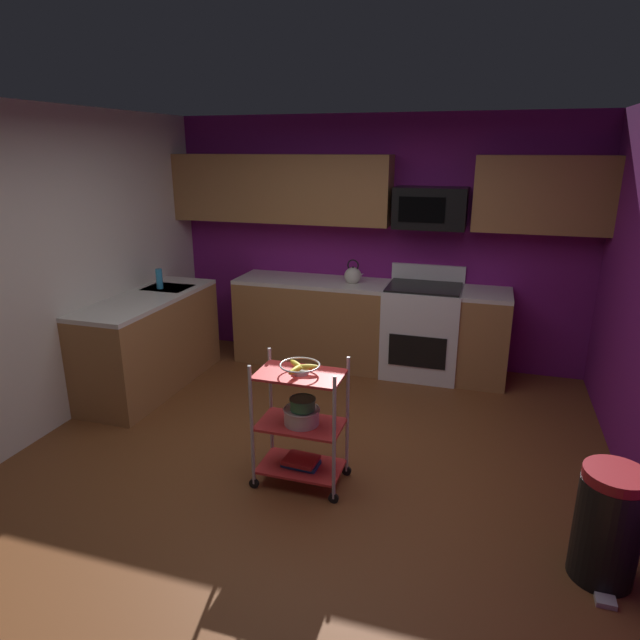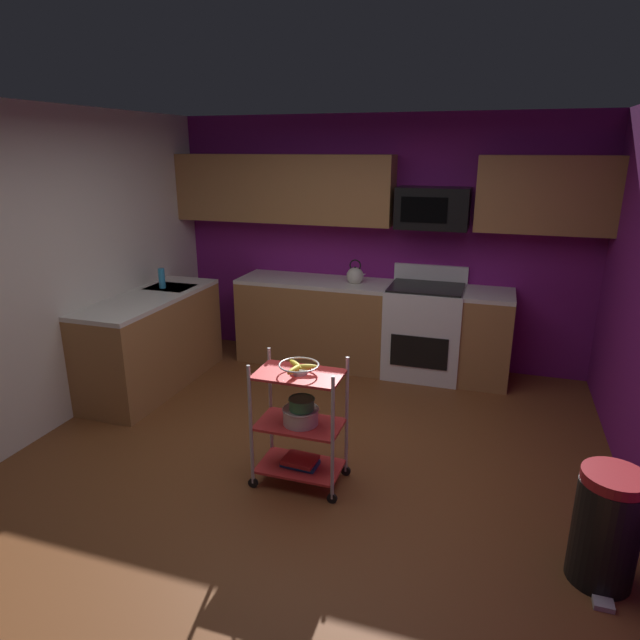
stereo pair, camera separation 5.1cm
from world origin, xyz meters
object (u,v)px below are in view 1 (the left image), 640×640
object	(u,v)px
mixing_bowl_small	(303,403)
dish_soap_bottle	(159,279)
book_stack	(301,462)
kettle	(353,275)
trash_can	(608,525)
microwave	(430,208)
rolling_cart	(301,424)
mixing_bowl_large	(302,416)
oven_range	(422,329)
fruit_bowl	(300,367)

from	to	relation	value
mixing_bowl_small	dish_soap_bottle	size ratio (longest dim) A/B	0.91
mixing_bowl_small	book_stack	distance (m)	0.46
kettle	dish_soap_bottle	distance (m)	1.96
kettle	trash_can	size ratio (longest dim) A/B	0.40
mixing_bowl_small	dish_soap_bottle	xyz separation A→B (m)	(-2.00, 1.44, 0.40)
microwave	trash_can	size ratio (longest dim) A/B	1.06
book_stack	kettle	distance (m)	2.40
rolling_cart	mixing_bowl_large	distance (m)	0.07
book_stack	kettle	xyz separation A→B (m)	(-0.20, 2.24, 0.84)
oven_range	trash_can	bearing A→B (deg)	-63.04
book_stack	trash_can	xyz separation A→B (m)	(1.87, -0.36, 0.17)
kettle	dish_soap_bottle	xyz separation A→B (m)	(-1.78, -0.82, 0.02)
rolling_cart	mixing_bowl_small	distance (m)	0.17
rolling_cart	microwave	bearing A→B (deg)	77.00
mixing_bowl_large	dish_soap_bottle	xyz separation A→B (m)	(-1.99, 1.43, 0.50)
oven_range	mixing_bowl_large	xyz separation A→B (m)	(-0.53, -2.25, 0.04)
oven_range	fruit_bowl	size ratio (longest dim) A/B	4.04
dish_soap_bottle	mixing_bowl_small	bearing A→B (deg)	-35.78
fruit_bowl	dish_soap_bottle	xyz separation A→B (m)	(-1.98, 1.43, 0.14)
rolling_cart	kettle	bearing A→B (deg)	95.04
rolling_cart	trash_can	xyz separation A→B (m)	(1.87, -0.36, -0.12)
mixing_bowl_large	dish_soap_bottle	size ratio (longest dim) A/B	1.26
rolling_cart	oven_range	bearing A→B (deg)	76.41
mixing_bowl_large	book_stack	distance (m)	0.36
mixing_bowl_small	trash_can	bearing A→B (deg)	-10.58
microwave	mixing_bowl_small	distance (m)	2.65
fruit_bowl	mixing_bowl_large	xyz separation A→B (m)	(0.01, -0.00, -0.36)
rolling_cart	mixing_bowl_large	world-z (taller)	rolling_cart
rolling_cart	mixing_bowl_small	size ratio (longest dim) A/B	5.03
mixing_bowl_small	kettle	bearing A→B (deg)	95.54
mixing_bowl_small	kettle	size ratio (longest dim) A/B	0.69
oven_range	mixing_bowl_large	distance (m)	2.31
fruit_bowl	book_stack	distance (m)	0.72
rolling_cart	mixing_bowl_small	bearing A→B (deg)	-34.06
trash_can	kettle	bearing A→B (deg)	128.46
trash_can	dish_soap_bottle	bearing A→B (deg)	155.10
oven_range	dish_soap_bottle	size ratio (longest dim) A/B	5.50
dish_soap_bottle	oven_range	bearing A→B (deg)	18.04
fruit_bowl	mixing_bowl_large	distance (m)	0.36
microwave	fruit_bowl	bearing A→B (deg)	-103.00
mixing_bowl_small	fruit_bowl	bearing A→B (deg)	145.94
mixing_bowl_small	trash_can	world-z (taller)	trash_can
mixing_bowl_small	rolling_cart	bearing A→B (deg)	145.94
oven_range	trash_can	distance (m)	2.93
rolling_cart	mixing_bowl_large	xyz separation A→B (m)	(0.01, 0.00, 0.07)
fruit_bowl	mixing_bowl_small	xyz separation A→B (m)	(0.02, -0.01, -0.26)
rolling_cart	book_stack	bearing A→B (deg)	180.00
microwave	kettle	distance (m)	1.03
kettle	dish_soap_bottle	bearing A→B (deg)	-155.34
oven_range	dish_soap_bottle	bearing A→B (deg)	-161.96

